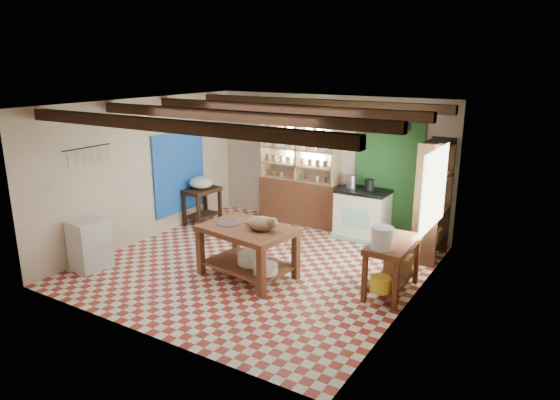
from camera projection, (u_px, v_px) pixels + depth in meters
The scene contains 30 objects.
floor at pixel (258, 266), 8.16m from camera, with size 5.00×5.00×0.02m, color maroon.
ceiling at pixel (256, 104), 7.46m from camera, with size 5.00×5.00×0.02m, color #47474C.
wall_back at pixel (328, 162), 9.86m from camera, with size 5.00×0.04×2.60m, color beige.
wall_front at pixel (136, 233), 5.76m from camera, with size 5.00×0.04×2.60m, color beige.
wall_left at pixel (144, 170), 9.07m from camera, with size 0.04×5.00×2.60m, color beige.
wall_right at pixel (415, 213), 6.55m from camera, with size 0.04×5.00×2.60m, color beige.
ceiling_beams at pixel (256, 112), 7.49m from camera, with size 5.00×3.80×0.15m, color #361F13.
blue_wall_patch at pixel (179, 172), 9.85m from camera, with size 0.04×1.40×1.60m, color blue.
green_wall_patch at pixel (388, 171), 9.22m from camera, with size 1.30×0.04×2.30m, color #225524.
window_back at pixel (306, 140), 9.99m from camera, with size 0.90×0.02×0.80m, color silver.
window_right at pixel (434, 189), 7.35m from camera, with size 0.02×1.30×1.20m, color silver.
utensil_rail at pixel (88, 155), 7.93m from camera, with size 0.06×0.90×0.28m, color black.
pot_rack at pixel (383, 123), 8.63m from camera, with size 0.86×0.12×0.36m, color black.
shelving_unit at pixel (299, 170), 10.04m from camera, with size 1.70×0.34×2.20m, color tan.
tall_rack at pixel (433, 201), 8.22m from camera, with size 0.40×0.86×2.00m, color #361F13.
work_table at pixel (248, 252), 7.65m from camera, with size 1.40×0.93×0.79m, color brown.
stove at pixel (363, 214), 9.34m from camera, with size 0.95×0.64×0.93m, color white.
prep_table at pixel (202, 206), 10.17m from camera, with size 0.50×0.73×0.74m, color #361F13.
white_cabinet at pixel (90, 244), 7.94m from camera, with size 0.45×0.54×0.81m, color silver.
right_counter at pixel (392, 267), 7.10m from camera, with size 0.54×1.09×0.78m, color brown.
cat at pixel (262, 223), 7.40m from camera, with size 0.46×0.35×0.21m, color #957757.
steel_tray at pixel (228, 223), 7.71m from camera, with size 0.36×0.36×0.02m, color #9D9CA3.
basin_large at pixel (252, 258), 7.68m from camera, with size 0.46×0.46×0.16m, color silver.
basin_small at pixel (265, 269), 7.33m from camera, with size 0.37×0.37×0.13m, color silver.
kettle_left at pixel (351, 181), 9.31m from camera, with size 0.21×0.21×0.24m, color #9D9CA3.
kettle_right at pixel (369, 185), 9.14m from camera, with size 0.17×0.17×0.21m, color black.
enamel_bowl at pixel (201, 183), 10.04m from camera, with size 0.48×0.48×0.24m, color silver.
white_bucket at pixel (382, 238), 6.69m from camera, with size 0.30×0.30×0.30m, color silver.
wicker_basket at pixel (398, 264), 7.37m from camera, with size 0.36×0.29×0.25m, color #9E723F.
yellow_tub at pixel (381, 284), 6.75m from camera, with size 0.28×0.28×0.21m, color gold.
Camera 1 is at (4.27, -6.27, 3.22)m, focal length 32.00 mm.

